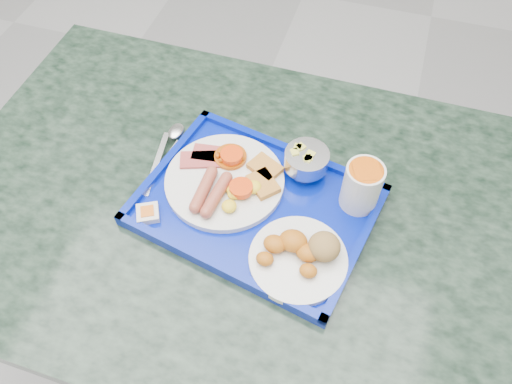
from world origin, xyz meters
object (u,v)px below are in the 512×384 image
Objects in this scene: bread_plate at (302,254)px; juice_cup at (362,185)px; table at (246,252)px; fruit_bowl at (306,160)px; main_plate at (227,180)px; tray at (256,206)px.

juice_cup is at bearing 64.09° from bread_plate.
table is 0.28m from fruit_bowl.
juice_cup is (0.21, 0.06, 0.26)m from table.
table is at bearing -31.13° from main_plate.
juice_cup reaches higher than table.
fruit_bowl reaches higher than bread_plate.
fruit_bowl is at bearing 55.70° from tray.
fruit_bowl reaches higher than table.
table is 0.22m from main_plate.
juice_cup is at bearing 7.46° from main_plate.
table is at bearing 170.43° from tray.
fruit_bowl is 0.12m from juice_cup.
tray is at bearing -9.57° from table.
bread_plate is 0.19m from fruit_bowl.
main_plate is (-0.04, 0.03, 0.22)m from table.
fruit_bowl reaches higher than main_plate.
tray is 5.57× the size of fruit_bowl.
tray reaches higher than table.
main_plate is at bearing 155.93° from tray.
bread_plate is at bearing -33.56° from main_plate.
tray is at bearing -24.07° from main_plate.
table is at bearing -133.77° from fruit_bowl.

